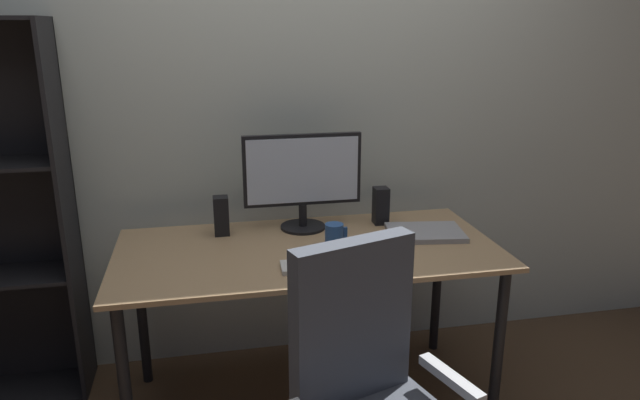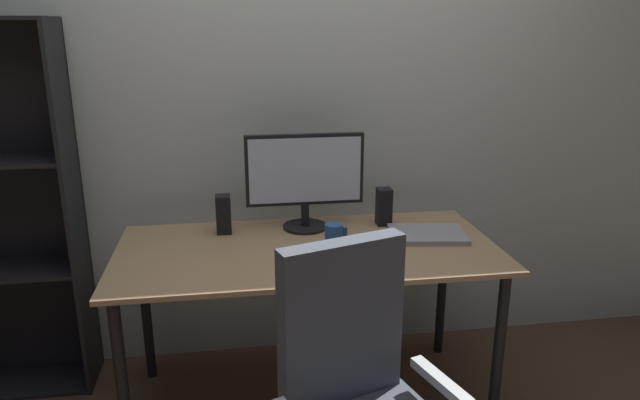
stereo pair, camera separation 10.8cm
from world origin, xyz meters
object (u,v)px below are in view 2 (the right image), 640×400
Objects in this scene: desk at (308,265)px; speaker_right at (384,207)px; monitor at (305,175)px; mouse at (375,260)px; speaker_left at (224,214)px; laptop at (427,234)px; keyboard at (317,265)px; coffee_mug at (334,236)px.

speaker_right reaches higher than desk.
desk is 9.14× the size of speaker_right.
monitor is at bearing 85.04° from desk.
mouse is (0.23, -0.21, 0.10)m from desk.
speaker_left is at bearing -178.73° from monitor.
laptop is at bearing -20.85° from monitor.
laptop is 1.88× the size of speaker_right.
desk is at bearing 93.92° from keyboard.
coffee_mug is 0.58× the size of speaker_left.
coffee_mug is at bearing -163.86° from laptop.
laptop is at bearing -51.67° from speaker_right.
speaker_left is at bearing 146.36° from desk.
monitor is 3.05× the size of speaker_right.
laptop is 1.88× the size of speaker_left.
speaker_right reaches higher than mouse.
coffee_mug is at bearing -138.41° from speaker_right.
monitor is at bearing 167.52° from laptop.
speaker_left is (-0.45, 0.24, 0.04)m from coffee_mug.
desk is 5.36× the size of keyboard.
speaker_left is (-0.34, 0.44, 0.08)m from keyboard.
laptop is at bearing 27.27° from mouse.
speaker_right is at bearing 30.73° from desk.
mouse is 0.97× the size of coffee_mug.
speaker_right is (0.36, -0.01, -0.16)m from monitor.
speaker_left reaches higher than keyboard.
coffee_mug is 0.31× the size of laptop.
laptop is at bearing 28.71° from keyboard.
laptop is (0.52, 0.25, 0.00)m from keyboard.
coffee_mug is (-0.12, 0.20, 0.03)m from mouse.
keyboard is 0.91× the size of laptop.
speaker_right is (-0.15, 0.18, 0.07)m from laptop.
monitor is 1.79× the size of keyboard.
speaker_left reaches higher than laptop.
speaker_right reaches higher than laptop.
coffee_mug is (0.11, -0.02, 0.13)m from desk.
speaker_left is at bearing 130.59° from keyboard.
speaker_right is at bearing 0.00° from speaker_left.
desk is 0.40m from monitor.
monitor is at bearing 109.27° from coffee_mug.
mouse is 0.47m from speaker_right.
laptop is 0.88m from speaker_left.
desk is 0.47m from speaker_right.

